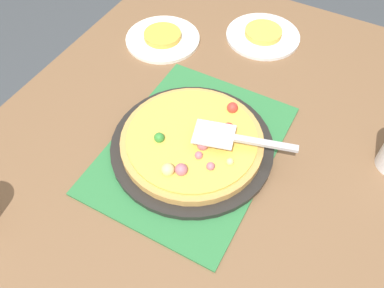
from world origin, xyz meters
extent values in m
plane|color=#3D4247|center=(0.00, 0.00, 0.00)|extent=(8.00, 8.00, 0.00)
cube|color=brown|center=(0.00, 0.00, 0.73)|extent=(1.40, 1.00, 0.03)
cube|color=brown|center=(0.64, -0.44, 0.36)|extent=(0.07, 0.07, 0.72)
cube|color=brown|center=(0.64, 0.44, 0.36)|extent=(0.07, 0.07, 0.72)
cube|color=#2D753D|center=(0.00, 0.00, 0.75)|extent=(0.48, 0.36, 0.01)
cylinder|color=black|center=(0.00, 0.00, 0.76)|extent=(0.38, 0.38, 0.01)
cylinder|color=tan|center=(0.00, 0.00, 0.78)|extent=(0.33, 0.33, 0.02)
cylinder|color=#EAB747|center=(0.00, 0.00, 0.79)|extent=(0.30, 0.30, 0.01)
sphere|color=#B76675|center=(-0.05, -0.07, 0.80)|extent=(0.02, 0.02, 0.02)
sphere|color=#B76675|center=(-0.04, -0.04, 0.80)|extent=(0.02, 0.02, 0.02)
sphere|color=#338433|center=(-0.04, 0.06, 0.80)|extent=(0.02, 0.02, 0.02)
sphere|color=#B76675|center=(-0.09, -0.02, 0.80)|extent=(0.03, 0.03, 0.03)
sphere|color=red|center=(0.06, -0.06, 0.80)|extent=(0.03, 0.03, 0.03)
sphere|color=red|center=(0.12, -0.04, 0.80)|extent=(0.03, 0.03, 0.03)
sphere|color=#B76675|center=(-0.01, -0.03, 0.80)|extent=(0.03, 0.03, 0.03)
sphere|color=red|center=(-0.10, 0.00, 0.80)|extent=(0.02, 0.02, 0.02)
sphere|color=#E5CC7F|center=(-0.11, 0.00, 0.80)|extent=(0.03, 0.03, 0.03)
sphere|color=#E5CC7F|center=(-0.02, -0.11, 0.80)|extent=(0.02, 0.02, 0.02)
cylinder|color=white|center=(0.47, 0.02, 0.76)|extent=(0.22, 0.22, 0.01)
cylinder|color=white|center=(0.32, 0.27, 0.76)|extent=(0.22, 0.22, 0.01)
cylinder|color=#EAB747|center=(0.47, 0.02, 0.77)|extent=(0.11, 0.11, 0.02)
cylinder|color=gold|center=(0.32, 0.27, 0.77)|extent=(0.11, 0.11, 0.02)
cube|color=silver|center=(0.01, -0.05, 0.82)|extent=(0.09, 0.11, 0.00)
cube|color=#B2B2B7|center=(0.04, -0.16, 0.82)|extent=(0.05, 0.14, 0.01)
camera|label=1|loc=(-0.50, -0.27, 1.50)|focal=37.46mm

